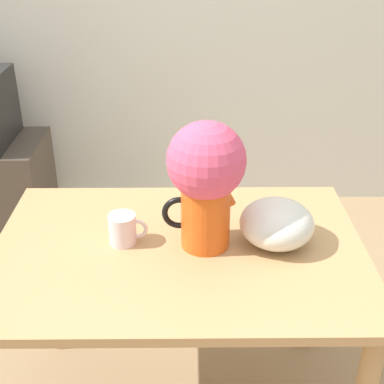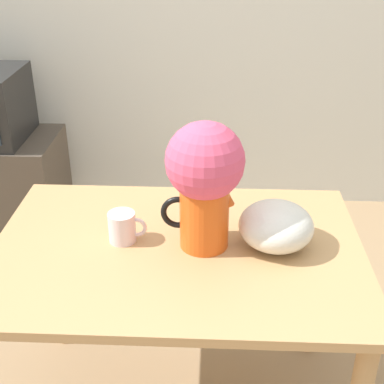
# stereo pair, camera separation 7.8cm
# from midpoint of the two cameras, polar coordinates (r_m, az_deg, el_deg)

# --- Properties ---
(table) EXTENTS (1.17, 0.81, 0.73)m
(table) POSITION_cam_midpoint_polar(r_m,az_deg,el_deg) (1.75, -2.67, -8.94)
(table) COLOR tan
(table) RESTS_ON ground_plane
(flower_vase) EXTENTS (0.25, 0.24, 0.41)m
(flower_vase) POSITION_cam_midpoint_polar(r_m,az_deg,el_deg) (1.58, 0.08, 1.73)
(flower_vase) COLOR #E05619
(flower_vase) RESTS_ON table
(coffee_mug) EXTENTS (0.12, 0.09, 0.10)m
(coffee_mug) POSITION_cam_midpoint_polar(r_m,az_deg,el_deg) (1.70, -8.63, -3.95)
(coffee_mug) COLOR silver
(coffee_mug) RESTS_ON table
(white_bowl) EXTENTS (0.23, 0.23, 0.15)m
(white_bowl) POSITION_cam_midpoint_polar(r_m,az_deg,el_deg) (1.68, 7.71, -3.36)
(white_bowl) COLOR silver
(white_bowl) RESTS_ON table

